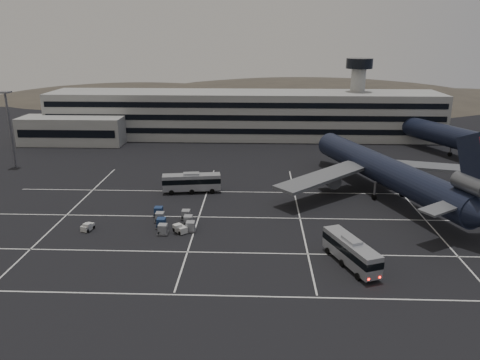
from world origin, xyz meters
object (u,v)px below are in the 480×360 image
Objects in this scene: bus_far at (192,182)px; trijet_main at (386,171)px; uld_cluster at (172,220)px; bus_near at (351,251)px; tug_a at (87,227)px.

trijet_main is at bearing -99.26° from bus_far.
bus_near is at bearing -25.97° from uld_cluster.
bus_far is 4.84× the size of tug_a.
trijet_main reaches higher than bus_near.
tug_a is at bearing 144.60° from bus_near.
uld_cluster is at bearing 168.55° from bus_far.
bus_near is 0.97× the size of bus_far.
trijet_main is 4.76× the size of bus_near.
trijet_main is 57.27m from tug_a.
tug_a is 0.24× the size of uld_cluster.
uld_cluster is at bearing 132.85° from bus_near.
bus_near is 4.71× the size of tug_a.
tug_a is at bearing -179.07° from trijet_main.
trijet_main is 22.43× the size of tug_a.
bus_near is 30.82m from uld_cluster.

